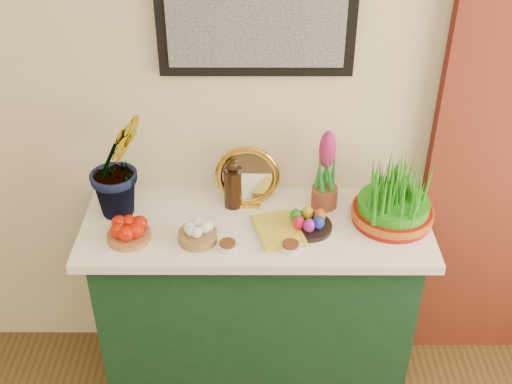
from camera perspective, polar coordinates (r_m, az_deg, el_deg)
sideboard at (r=2.89m, az=0.00°, el=-10.10°), size 1.30×0.45×0.85m
tablecloth at (r=2.60m, az=0.00°, el=-3.04°), size 1.40×0.55×0.04m
hyacinth_green at (r=2.55m, az=-12.36°, el=3.69°), size 0.38×0.37×0.58m
apple_bowl at (r=2.53m, az=-11.29°, el=-3.46°), size 0.17×0.17×0.09m
garlic_basket at (r=2.48m, az=-5.22°, el=-3.68°), size 0.19×0.19×0.08m
vinegar_cruet at (r=2.63m, az=-2.08°, el=0.51°), size 0.07×0.07×0.22m
mirror at (r=2.62m, az=-0.77°, el=1.33°), size 0.27×0.07×0.27m
book at (r=2.50m, az=0.12°, el=-3.67°), size 0.21×0.26×0.03m
spice_dish_left at (r=2.45m, az=-2.54°, el=-4.77°), size 0.08×0.08×0.03m
spice_dish_right at (r=2.45m, az=3.09°, el=-4.86°), size 0.08×0.08×0.03m
egg_plate at (r=2.54m, az=4.65°, el=-2.72°), size 0.22×0.22×0.08m
hyacinth_pink at (r=2.61m, az=6.23°, el=1.65°), size 0.11×0.11×0.35m
wheatgrass_sabzeh at (r=2.59m, az=12.20°, el=-0.37°), size 0.33×0.33×0.27m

